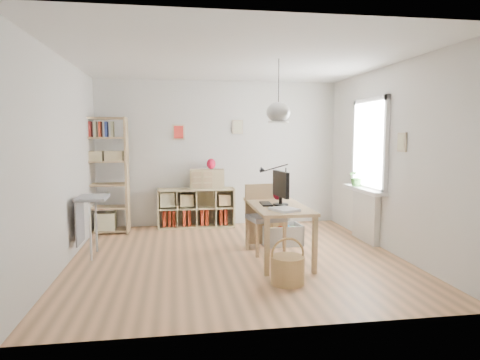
{
  "coord_description": "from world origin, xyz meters",
  "views": [
    {
      "loc": [
        -0.83,
        -5.77,
        1.7
      ],
      "look_at": [
        0.1,
        0.3,
        1.05
      ],
      "focal_mm": 32.0,
      "sensor_mm": 36.0,
      "label": 1
    }
  ],
  "objects": [
    {
      "name": "storage_chest",
      "position": [
        0.79,
        0.65,
        0.21
      ],
      "size": [
        0.66,
        0.74,
        0.65
      ],
      "rotation": [
        0.0,
        0.0,
        0.08
      ],
      "color": "silver",
      "rests_on": "ground"
    },
    {
      "name": "radiator",
      "position": [
        2.19,
        0.6,
        0.4
      ],
      "size": [
        0.1,
        0.8,
        0.8
      ],
      "primitive_type": "cube",
      "color": "silver",
      "rests_on": "ground"
    },
    {
      "name": "wicker_basket",
      "position": [
        0.43,
        -1.15,
        0.17
      ],
      "size": [
        0.39,
        0.39,
        0.54
      ],
      "rotation": [
        0.0,
        0.0,
        0.02
      ],
      "color": "#AF834F",
      "rests_on": "ground"
    },
    {
      "name": "potted_plant",
      "position": [
        2.12,
        0.82,
        1.02
      ],
      "size": [
        0.29,
        0.25,
        0.31
      ],
      "primitive_type": "imported",
      "rotation": [
        0.0,
        0.0,
        0.03
      ],
      "color": "#316726",
      "rests_on": "windowsill"
    },
    {
      "name": "keyboard",
      "position": [
        0.4,
        -0.1,
        0.76
      ],
      "size": [
        0.16,
        0.38,
        0.02
      ],
      "primitive_type": "cube",
      "rotation": [
        0.0,
        0.0,
        -0.06
      ],
      "color": "black",
      "rests_on": "desk"
    },
    {
      "name": "cube_shelf",
      "position": [
        -0.47,
        2.08,
        0.3
      ],
      "size": [
        1.4,
        0.38,
        0.72
      ],
      "color": "#C8B383",
      "rests_on": "ground"
    },
    {
      "name": "desk",
      "position": [
        0.55,
        -0.15,
        0.66
      ],
      "size": [
        0.7,
        1.5,
        0.75
      ],
      "color": "tan",
      "rests_on": "ground"
    },
    {
      "name": "windowsill",
      "position": [
        2.14,
        0.6,
        0.83
      ],
      "size": [
        0.22,
        1.2,
        0.06
      ],
      "primitive_type": "cube",
      "color": "white",
      "rests_on": "radiator"
    },
    {
      "name": "tall_bookshelf",
      "position": [
        -2.04,
        1.8,
        1.09
      ],
      "size": [
        0.8,
        0.38,
        2.0
      ],
      "color": "tan",
      "rests_on": "ground"
    },
    {
      "name": "task_lamp",
      "position": [
        0.6,
        0.39,
        1.08
      ],
      "size": [
        0.46,
        0.17,
        0.49
      ],
      "color": "black",
      "rests_on": "desk"
    },
    {
      "name": "side_table",
      "position": [
        -2.04,
        0.35,
        0.67
      ],
      "size": [
        0.4,
        0.55,
        0.85
      ],
      "color": "gray",
      "rests_on": "ground"
    },
    {
      "name": "ground",
      "position": [
        0.0,
        0.0,
        0.0
      ],
      "size": [
        4.5,
        4.5,
        0.0
      ],
      "primitive_type": "plane",
      "color": "tan",
      "rests_on": "ground"
    },
    {
      "name": "drawer_chest",
      "position": [
        -0.24,
        2.04,
        0.9
      ],
      "size": [
        0.64,
        0.33,
        0.35
      ],
      "primitive_type": "cube",
      "rotation": [
        0.0,
        0.0,
        -0.08
      ],
      "color": "#C8B383",
      "rests_on": "cube_shelf"
    },
    {
      "name": "yarn_ball",
      "position": [
        0.66,
        0.29,
        0.82
      ],
      "size": [
        0.14,
        0.14,
        0.14
      ],
      "primitive_type": "sphere",
      "color": "#440917",
      "rests_on": "desk"
    },
    {
      "name": "room_shell",
      "position": [
        0.55,
        -0.15,
        2.0
      ],
      "size": [
        4.5,
        4.5,
        4.5
      ],
      "color": "white",
      "rests_on": "ground"
    },
    {
      "name": "chair",
      "position": [
        0.45,
        0.24,
        0.56
      ],
      "size": [
        0.55,
        0.55,
        0.98
      ],
      "rotation": [
        0.0,
        0.0,
        0.16
      ],
      "color": "gray",
      "rests_on": "ground"
    },
    {
      "name": "monitor",
      "position": [
        0.58,
        -0.19,
        1.01
      ],
      "size": [
        0.21,
        0.53,
        0.46
      ],
      "rotation": [
        0.0,
        0.0,
        0.1
      ],
      "color": "black",
      "rests_on": "desk"
    },
    {
      "name": "window_unit",
      "position": [
        2.23,
        0.6,
        1.55
      ],
      "size": [
        0.07,
        1.16,
        1.46
      ],
      "color": "white",
      "rests_on": "ground"
    },
    {
      "name": "paper_tray",
      "position": [
        0.52,
        -0.62,
        0.77
      ],
      "size": [
        0.38,
        0.41,
        0.03
      ],
      "primitive_type": "cube",
      "rotation": [
        0.0,
        0.0,
        0.4
      ],
      "color": "white",
      "rests_on": "desk"
    },
    {
      "name": "red_vase",
      "position": [
        -0.17,
        2.04,
        1.17
      ],
      "size": [
        0.16,
        0.16,
        0.2
      ],
      "primitive_type": "ellipsoid",
      "color": "#AB0E29",
      "rests_on": "drawer_chest"
    }
  ]
}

